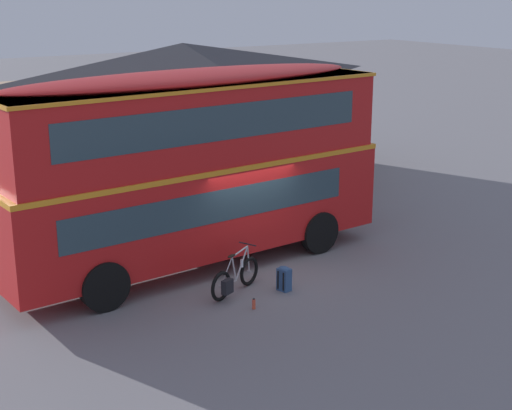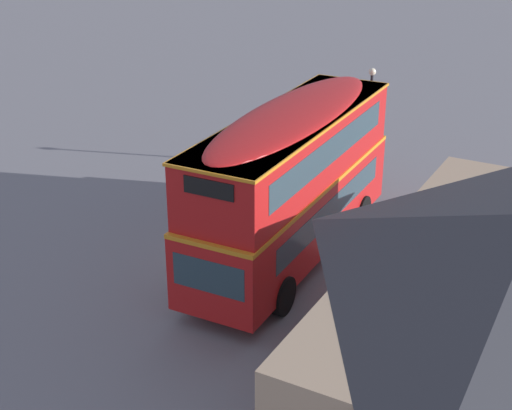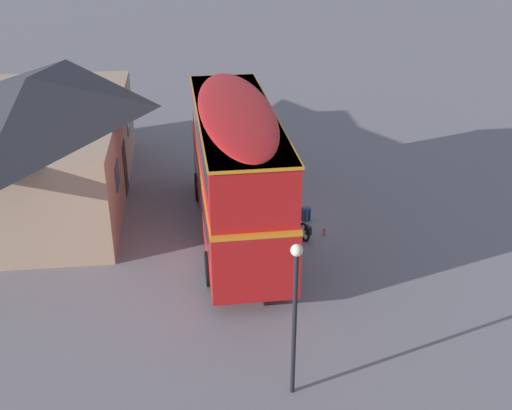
% 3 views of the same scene
% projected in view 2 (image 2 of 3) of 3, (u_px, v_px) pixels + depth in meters
% --- Properties ---
extents(ground_plane, '(120.00, 120.00, 0.00)m').
position_uv_depth(ground_plane, '(250.00, 262.00, 22.96)').
color(ground_plane, slate).
extents(double_decker_bus, '(9.97, 3.23, 4.79)m').
position_uv_depth(double_decker_bus, '(292.00, 178.00, 22.16)').
color(double_decker_bus, black).
rests_on(double_decker_bus, ground).
extents(touring_bicycle, '(1.66, 0.88, 1.03)m').
position_uv_depth(touring_bicycle, '(236.00, 228.00, 24.25)').
color(touring_bicycle, black).
rests_on(touring_bicycle, ground).
extents(backpack_on_ground, '(0.32, 0.33, 0.58)m').
position_uv_depth(backpack_on_ground, '(206.00, 239.00, 23.68)').
color(backpack_on_ground, '#2D4C7A').
rests_on(backpack_on_ground, ground).
extents(water_bottle_red_squeeze, '(0.07, 0.07, 0.24)m').
position_uv_depth(water_bottle_red_squeeze, '(214.00, 227.00, 24.87)').
color(water_bottle_red_squeeze, '#D84C33').
rests_on(water_bottle_red_squeeze, ground).
extents(street_lamp, '(0.28, 0.28, 4.12)m').
position_uv_depth(street_lamp, '(370.00, 107.00, 28.86)').
color(street_lamp, black).
rests_on(street_lamp, ground).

